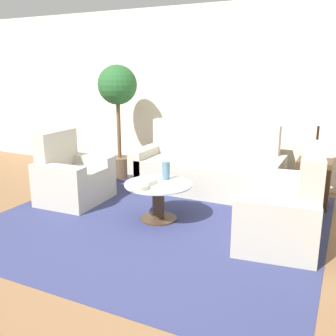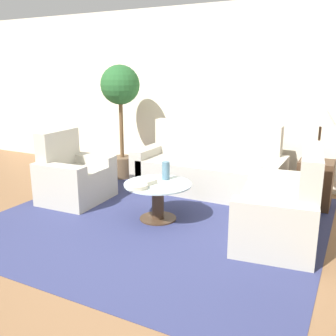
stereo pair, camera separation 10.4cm
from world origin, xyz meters
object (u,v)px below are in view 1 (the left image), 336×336
(sofa_main, at_px, (207,170))
(potted_plant, at_px, (118,100))
(vase, at_px, (166,171))
(book_stack, at_px, (146,181))
(bowl, at_px, (138,187))
(table_lamp, at_px, (320,115))
(armchair, at_px, (71,179))
(loveseat, at_px, (285,209))
(coffee_table, at_px, (158,196))

(sofa_main, xyz_separation_m, potted_plant, (-1.49, 0.04, 0.92))
(vase, xyz_separation_m, book_stack, (-0.13, -0.25, -0.08))
(vase, relative_size, bowl, 0.99)
(vase, relative_size, book_stack, 0.83)
(table_lamp, relative_size, potted_plant, 0.40)
(sofa_main, distance_m, armchair, 1.86)
(loveseat, distance_m, bowl, 1.53)
(coffee_table, bearing_deg, book_stack, -154.27)
(potted_plant, relative_size, bowl, 8.13)
(sofa_main, height_order, armchair, sofa_main)
(vase, xyz_separation_m, bowl, (-0.10, -0.45, -0.08))
(coffee_table, relative_size, bowl, 3.55)
(table_lamp, bearing_deg, potted_plant, 179.14)
(vase, height_order, book_stack, vase)
(sofa_main, bearing_deg, bowl, -98.29)
(sofa_main, relative_size, potted_plant, 1.18)
(coffee_table, relative_size, book_stack, 2.98)
(potted_plant, xyz_separation_m, vase, (1.37, -1.12, -0.68))
(armchair, distance_m, coffee_table, 1.32)
(bowl, xyz_separation_m, book_stack, (-0.03, 0.21, 0.00))
(bowl, height_order, book_stack, book_stack)
(armchair, relative_size, bowl, 4.24)
(coffee_table, xyz_separation_m, book_stack, (-0.13, -0.06, 0.18))
(armchair, bearing_deg, potted_plant, -0.14)
(sofa_main, distance_m, vase, 1.11)
(armchair, bearing_deg, bowl, -108.47)
(loveseat, distance_m, potted_plant, 3.10)
(coffee_table, distance_m, vase, 0.32)
(sofa_main, bearing_deg, vase, -96.31)
(vase, distance_m, book_stack, 0.29)
(coffee_table, bearing_deg, sofa_main, 84.35)
(loveseat, distance_m, vase, 1.38)
(sofa_main, xyz_separation_m, table_lamp, (1.40, -0.00, 0.84))
(book_stack, bearing_deg, loveseat, 23.44)
(sofa_main, height_order, book_stack, sofa_main)
(armchair, xyz_separation_m, potted_plant, (-0.05, 1.22, 0.93))
(sofa_main, bearing_deg, loveseat, -41.88)
(potted_plant, bearing_deg, vase, -39.32)
(loveseat, distance_m, table_lamp, 1.40)
(coffee_table, bearing_deg, bowl, -110.06)
(loveseat, xyz_separation_m, table_lamp, (0.16, 1.11, 0.85))
(sofa_main, xyz_separation_m, loveseat, (1.24, -1.11, -0.00))
(armchair, height_order, book_stack, armchair)
(coffee_table, xyz_separation_m, potted_plant, (-1.36, 1.30, 0.94))
(table_lamp, bearing_deg, loveseat, -98.11)
(loveseat, bearing_deg, coffee_table, -90.84)
(armchair, height_order, bowl, armchair)
(coffee_table, xyz_separation_m, bowl, (-0.10, -0.27, 0.17))
(potted_plant, relative_size, vase, 8.24)
(potted_plant, bearing_deg, armchair, -87.82)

